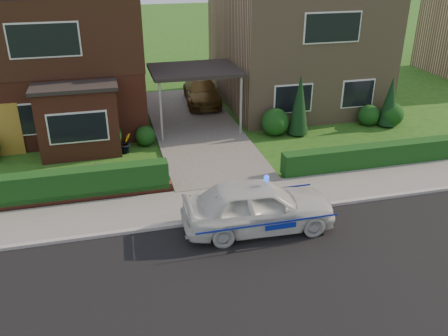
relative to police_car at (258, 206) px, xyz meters
name	(u,v)px	position (x,y,z in m)	size (l,w,h in m)	color
ground	(281,279)	(-0.15, -2.40, -0.76)	(120.00, 120.00, 0.00)	#225416
road	(281,279)	(-0.15, -2.40, -0.76)	(60.00, 6.00, 0.02)	black
kerb	(246,216)	(-0.15, 0.65, -0.70)	(60.00, 0.16, 0.12)	#9E9993
sidewalk	(237,200)	(-0.15, 1.70, -0.71)	(60.00, 2.00, 0.10)	slate
driveway	(196,127)	(-0.15, 8.60, -0.70)	(3.80, 12.00, 0.12)	#666059
house_left	(54,38)	(-5.93, 11.50, 3.06)	(7.50, 9.53, 7.25)	brown
house_right	(295,30)	(5.65, 11.59, 2.91)	(7.50, 8.06, 7.25)	#94795B
carport_link	(195,71)	(-0.15, 8.55, 1.90)	(3.80, 3.00, 2.77)	black
dwarf_wall	(53,200)	(-5.95, 2.90, -0.58)	(7.70, 0.25, 0.36)	brown
hedge_left	(54,203)	(-5.95, 3.05, -0.76)	(7.50, 0.55, 0.90)	#133D13
hedge_right	(376,167)	(5.65, 2.95, -0.76)	(7.50, 0.55, 0.80)	#133D13
shrub_left_mid	(105,137)	(-4.15, 6.90, -0.10)	(1.32, 1.32, 1.32)	#133D13
shrub_left_near	(145,136)	(-2.55, 7.20, -0.34)	(0.84, 0.84, 0.84)	#133D13
shrub_right_near	(275,122)	(3.05, 7.00, -0.16)	(1.20, 1.20, 1.20)	#133D13
shrub_right_mid	(369,115)	(7.65, 7.10, -0.28)	(0.96, 0.96, 0.96)	#133D13
shrub_right_far	(392,114)	(8.65, 6.80, -0.22)	(1.08, 1.08, 1.08)	#133D13
conifer_a	(299,106)	(4.05, 6.80, 0.54)	(0.90, 0.90, 2.60)	black
conifer_b	(390,103)	(8.45, 6.80, 0.34)	(0.90, 0.90, 2.20)	black
police_car	(258,206)	(0.00, 0.00, 0.00)	(4.08, 4.50, 1.67)	silver
driveway_car	(202,91)	(0.85, 12.05, -0.03)	(1.69, 4.15, 1.20)	brown
potted_plant_a	(113,178)	(-4.01, 3.60, -0.36)	(0.42, 0.28, 0.79)	gray
potted_plant_b	(126,144)	(-3.39, 6.60, -0.35)	(0.45, 0.36, 0.81)	gray
potted_plant_c	(99,175)	(-4.47, 3.98, -0.37)	(0.43, 0.43, 0.77)	gray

